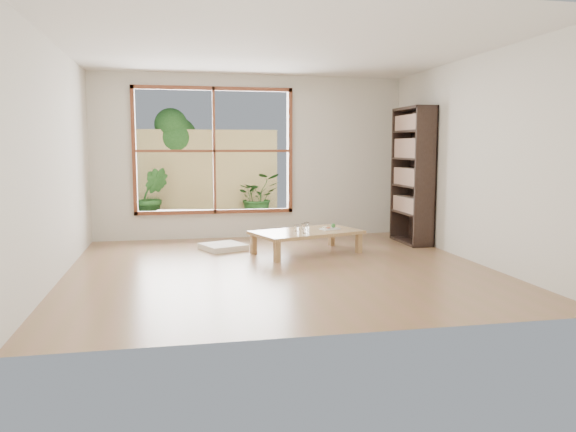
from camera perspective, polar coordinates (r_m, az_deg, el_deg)
name	(u,v)px	position (r m, az deg, el deg)	size (l,w,h in m)	color
ground	(280,268)	(6.85, -0.86, -5.28)	(5.00, 5.00, 0.00)	#916748
low_table	(306,233)	(7.73, 1.89, -1.79)	(1.62, 1.23, 0.32)	tan
floor_cushion	(223,247)	(8.11, -6.62, -3.12)	(0.55, 0.55, 0.08)	silver
bookshelf	(413,176)	(8.73, 12.55, 4.01)	(0.33, 0.92, 2.06)	#31221B
glass_tall	(305,228)	(7.50, 1.79, -1.27)	(0.07, 0.07, 0.13)	silver
glass_mid	(304,227)	(7.82, 1.59, -1.08)	(0.06, 0.06, 0.09)	silver
glass_short	(307,226)	(7.88, 1.90, -0.98)	(0.07, 0.07, 0.09)	silver
glass_small	(297,228)	(7.69, 0.89, -1.22)	(0.07, 0.07, 0.08)	silver
food_tray	(330,228)	(7.88, 4.33, -1.22)	(0.29, 0.25, 0.08)	white
deck	(211,228)	(10.26, -7.83, -1.24)	(2.80, 2.00, 0.05)	#3A312A
garden_bench	(187,214)	(9.99, -10.24, 0.23)	(1.09, 0.47, 0.33)	#31221B
bamboo_fence	(207,176)	(11.17, -8.24, 4.06)	(2.80, 0.06, 1.80)	#D8C16F
shrub_right	(258,196)	(11.14, -3.06, 2.00)	(0.84, 0.73, 0.93)	#27551F
shrub_left	(152,196)	(10.72, -13.62, 1.97)	(0.58, 0.47, 1.06)	#27551F
garden_tree	(171,139)	(11.44, -11.82, 7.69)	(1.04, 0.85, 2.22)	#4C3D2D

